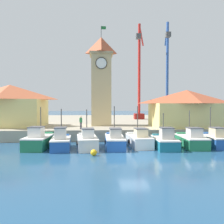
% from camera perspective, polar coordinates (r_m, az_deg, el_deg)
% --- Properties ---
extents(ground_plane, '(300.00, 300.00, 0.00)m').
position_cam_1_polar(ground_plane, '(19.18, 5.78, -11.40)').
color(ground_plane, navy).
extents(quay_wharf, '(120.00, 40.00, 1.39)m').
position_cam_1_polar(quay_wharf, '(46.17, 0.31, -2.78)').
color(quay_wharf, '#9E937F').
rests_on(quay_wharf, ground).
extents(fishing_boat_far_left, '(2.37, 4.80, 4.20)m').
position_cam_1_polar(fishing_boat_far_left, '(23.60, -18.55, -7.04)').
color(fishing_boat_far_left, '#237A4C').
rests_on(fishing_boat_far_left, ground).
extents(fishing_boat_left_outer, '(2.21, 4.35, 4.00)m').
position_cam_1_polar(fishing_boat_left_outer, '(22.42, -13.18, -7.55)').
color(fishing_boat_left_outer, '#2356A8').
rests_on(fishing_boat_left_outer, ground).
extents(fishing_boat_left_inner, '(2.46, 4.73, 3.95)m').
position_cam_1_polar(fishing_boat_left_inner, '(22.31, -6.50, -7.58)').
color(fishing_boat_left_inner, silver).
rests_on(fishing_boat_left_inner, ground).
extents(fishing_boat_mid_left, '(1.98, 5.05, 4.27)m').
position_cam_1_polar(fishing_boat_mid_left, '(22.67, 0.72, -7.46)').
color(fishing_boat_mid_left, '#2356A8').
rests_on(fishing_boat_mid_left, ground).
extents(fishing_boat_center, '(2.34, 4.70, 4.28)m').
position_cam_1_polar(fishing_boat_center, '(23.44, 7.05, -7.21)').
color(fishing_boat_center, silver).
rests_on(fishing_boat_center, ground).
extents(fishing_boat_mid_right, '(2.22, 4.53, 3.56)m').
position_cam_1_polar(fishing_boat_mid_right, '(22.97, 13.59, -7.40)').
color(fishing_boat_mid_right, '#196B7F').
rests_on(fishing_boat_mid_right, ground).
extents(fishing_boat_right_inner, '(2.33, 4.64, 3.81)m').
position_cam_1_polar(fishing_boat_right_inner, '(24.34, 20.04, -6.92)').
color(fishing_boat_right_inner, '#237A4C').
rests_on(fishing_boat_right_inner, ground).
extents(fishing_boat_right_outer, '(2.07, 4.30, 4.17)m').
position_cam_1_polar(fishing_boat_right_outer, '(25.55, 24.89, -6.57)').
color(fishing_boat_right_outer, '#2356A8').
rests_on(fishing_boat_right_outer, ground).
extents(clock_tower, '(3.34, 3.34, 14.58)m').
position_cam_1_polar(clock_tower, '(32.54, -2.83, 8.66)').
color(clock_tower, tan).
rests_on(clock_tower, quay_wharf).
extents(warehouse_left, '(9.52, 6.70, 5.86)m').
position_cam_1_polar(warehouse_left, '(33.82, -25.06, 1.64)').
color(warehouse_left, '#E5D17A').
rests_on(warehouse_left, quay_wharf).
extents(warehouse_right, '(9.71, 6.51, 5.07)m').
position_cam_1_polar(warehouse_right, '(31.73, 18.93, 0.99)').
color(warehouse_right, '#E5D17A').
rests_on(warehouse_right, quay_wharf).
extents(port_crane_near, '(2.86, 8.92, 20.75)m').
position_cam_1_polar(port_crane_near, '(48.78, 14.20, 7.91)').
color(port_crane_near, navy).
rests_on(port_crane_near, quay_wharf).
extents(port_crane_far, '(3.21, 7.85, 20.19)m').
position_cam_1_polar(port_crane_far, '(47.39, 7.12, 7.76)').
color(port_crane_far, maroon).
rests_on(port_crane_far, quay_wharf).
extents(mooring_buoy, '(0.56, 0.56, 0.56)m').
position_cam_1_polar(mooring_buoy, '(19.23, -4.80, -10.51)').
color(mooring_buoy, gold).
rests_on(mooring_buoy, ground).
extents(dock_worker_near_tower, '(0.34, 0.22, 1.62)m').
position_cam_1_polar(dock_worker_near_tower, '(27.38, -8.13, -2.71)').
color(dock_worker_near_tower, '#33333D').
rests_on(dock_worker_near_tower, quay_wharf).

